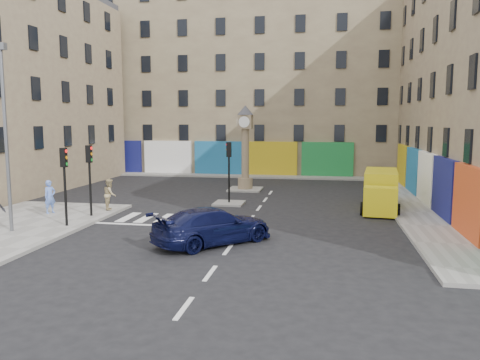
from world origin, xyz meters
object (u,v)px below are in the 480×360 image
(pedestrian_tan, at_px, (110,194))
(clock_pillar, at_px, (245,142))
(pedestrian_blue, at_px, (50,197))
(navy_sedan, at_px, (213,226))
(traffic_light_left_near, at_px, (64,174))
(lamp_post, at_px, (5,128))
(yellow_van, at_px, (381,190))
(traffic_light_island, at_px, (229,162))
(traffic_light_left_far, at_px, (90,169))

(pedestrian_tan, bearing_deg, clock_pillar, -53.15)
(pedestrian_blue, distance_m, pedestrian_tan, 3.12)
(pedestrian_blue, relative_size, pedestrian_tan, 1.03)
(navy_sedan, distance_m, pedestrian_blue, 10.76)
(traffic_light_left_near, bearing_deg, lamp_post, -143.62)
(pedestrian_tan, bearing_deg, yellow_van, -96.71)
(clock_pillar, bearing_deg, pedestrian_blue, -128.16)
(yellow_van, bearing_deg, traffic_light_island, -172.23)
(navy_sedan, relative_size, yellow_van, 0.85)
(traffic_light_left_near, height_order, traffic_light_island, traffic_light_left_near)
(navy_sedan, distance_m, yellow_van, 12.21)
(pedestrian_tan, bearing_deg, lamp_post, 138.16)
(clock_pillar, relative_size, pedestrian_blue, 3.40)
(traffic_light_left_near, bearing_deg, pedestrian_tan, 86.85)
(lamp_post, distance_m, yellow_van, 19.93)
(pedestrian_blue, bearing_deg, navy_sedan, -86.92)
(traffic_light_left_near, xyz_separation_m, pedestrian_tan, (0.23, 4.17, -1.60))
(yellow_van, distance_m, pedestrian_blue, 18.57)
(traffic_light_island, distance_m, lamp_post, 12.52)
(traffic_light_left_far, relative_size, pedestrian_blue, 2.06)
(traffic_light_left_near, distance_m, pedestrian_tan, 4.47)
(traffic_light_island, distance_m, yellow_van, 9.12)
(traffic_light_left_near, relative_size, traffic_light_island, 1.00)
(lamp_post, xyz_separation_m, pedestrian_tan, (2.13, 5.57, -3.77))
(yellow_van, bearing_deg, navy_sedan, -123.12)
(traffic_light_left_near, distance_m, lamp_post, 3.21)
(navy_sedan, relative_size, pedestrian_blue, 2.92)
(traffic_light_left_near, distance_m, navy_sedan, 7.84)
(navy_sedan, bearing_deg, clock_pillar, -41.89)
(pedestrian_tan, bearing_deg, navy_sedan, -148.44)
(traffic_light_left_far, height_order, yellow_van, traffic_light_left_far)
(traffic_light_island, height_order, yellow_van, traffic_light_island)
(lamp_post, relative_size, navy_sedan, 1.58)
(pedestrian_blue, bearing_deg, traffic_light_island, -34.40)
(lamp_post, height_order, clock_pillar, lamp_post)
(traffic_light_left_far, relative_size, traffic_light_island, 1.00)
(pedestrian_blue, bearing_deg, yellow_van, -48.16)
(traffic_light_left_near, relative_size, pedestrian_tan, 2.13)
(yellow_van, relative_size, pedestrian_tan, 3.54)
(traffic_light_island, xyz_separation_m, navy_sedan, (1.19, -9.21, -1.83))
(yellow_van, bearing_deg, pedestrian_tan, -159.18)
(traffic_light_island, relative_size, navy_sedan, 0.71)
(lamp_post, height_order, pedestrian_blue, lamp_post)
(lamp_post, bearing_deg, pedestrian_tan, 69.07)
(traffic_light_left_near, xyz_separation_m, pedestrian_blue, (-2.48, 2.62, -1.57))
(traffic_light_left_near, height_order, pedestrian_tan, traffic_light_left_near)
(traffic_light_left_near, xyz_separation_m, yellow_van, (15.29, 7.98, -1.54))
(traffic_light_left_far, height_order, navy_sedan, traffic_light_left_far)
(traffic_light_island, xyz_separation_m, pedestrian_tan, (-6.07, -3.63, -1.57))
(traffic_light_left_near, height_order, traffic_light_left_far, same)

